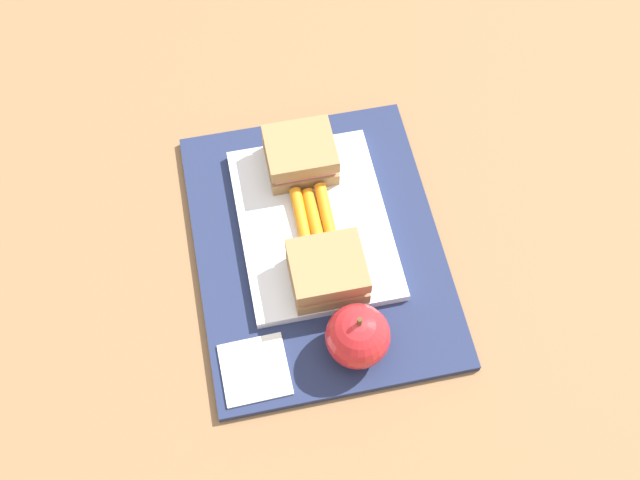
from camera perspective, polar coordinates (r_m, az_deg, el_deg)
ground_plane at (r=0.87m, az=-0.16°, el=-0.62°), size 2.40×2.40×0.00m
lunchbag_mat at (r=0.87m, az=-0.17°, el=-0.46°), size 0.36×0.28×0.01m
food_tray at (r=0.87m, az=-0.49°, el=1.30°), size 0.23×0.17×0.01m
sandwich_half_left at (r=0.89m, az=-1.50°, el=6.48°), size 0.07×0.08×0.04m
sandwich_half_right at (r=0.81m, az=0.57°, el=-2.40°), size 0.07×0.08×0.04m
carrot_sticks_bundle at (r=0.86m, az=-0.47°, el=1.77°), size 0.08×0.04×0.02m
apple at (r=0.78m, az=2.89°, el=-7.31°), size 0.07×0.07×0.08m
paper_napkin at (r=0.80m, az=-4.97°, el=-9.78°), size 0.07×0.07×0.00m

